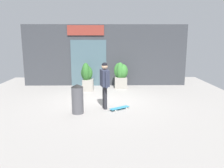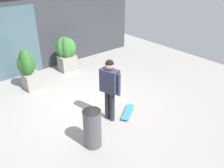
{
  "view_description": "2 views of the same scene",
  "coord_description": "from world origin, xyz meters",
  "px_view_note": "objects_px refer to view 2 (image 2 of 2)",
  "views": [
    {
      "loc": [
        0.18,
        -9.07,
        2.59
      ],
      "look_at": [
        0.31,
        -0.66,
        0.89
      ],
      "focal_mm": 36.71,
      "sensor_mm": 36.0,
      "label": 1
    },
    {
      "loc": [
        -3.25,
        -4.94,
        3.83
      ],
      "look_at": [
        0.31,
        -0.66,
        0.89
      ],
      "focal_mm": 37.86,
      "sensor_mm": 36.0,
      "label": 2
    }
  ],
  "objects_px": {
    "skateboard": "(128,112)",
    "skateboarder": "(110,84)",
    "trash_bin": "(92,127)",
    "planter_box_left": "(67,52)",
    "planter_box_right": "(28,69)"
  },
  "relations": [
    {
      "from": "skateboard",
      "to": "planter_box_left",
      "type": "height_order",
      "value": "planter_box_left"
    },
    {
      "from": "planter_box_right",
      "to": "trash_bin",
      "type": "xyz_separation_m",
      "value": [
        -0.0,
        -3.56,
        -0.19
      ]
    },
    {
      "from": "planter_box_left",
      "to": "trash_bin",
      "type": "xyz_separation_m",
      "value": [
        -1.73,
        -4.06,
        -0.23
      ]
    },
    {
      "from": "skateboard",
      "to": "skateboarder",
      "type": "bearing_deg",
      "value": 131.96
    },
    {
      "from": "planter_box_left",
      "to": "planter_box_right",
      "type": "distance_m",
      "value": 1.8
    },
    {
      "from": "skateboard",
      "to": "trash_bin",
      "type": "relative_size",
      "value": 0.74
    },
    {
      "from": "skateboard",
      "to": "planter_box_right",
      "type": "distance_m",
      "value": 3.55
    },
    {
      "from": "skateboarder",
      "to": "trash_bin",
      "type": "distance_m",
      "value": 1.2
    },
    {
      "from": "skateboard",
      "to": "planter_box_left",
      "type": "xyz_separation_m",
      "value": [
        0.25,
        3.66,
        0.69
      ]
    },
    {
      "from": "skateboarder",
      "to": "trash_bin",
      "type": "xyz_separation_m",
      "value": [
        -0.93,
        -0.53,
        -0.54
      ]
    },
    {
      "from": "planter_box_right",
      "to": "skateboard",
      "type": "bearing_deg",
      "value": -65.02
    },
    {
      "from": "skateboard",
      "to": "planter_box_left",
      "type": "relative_size",
      "value": 0.57
    },
    {
      "from": "planter_box_left",
      "to": "planter_box_right",
      "type": "relative_size",
      "value": 0.98
    },
    {
      "from": "skateboarder",
      "to": "skateboard",
      "type": "bearing_deg",
      "value": -29.15
    },
    {
      "from": "skateboard",
      "to": "trash_bin",
      "type": "xyz_separation_m",
      "value": [
        -1.48,
        -0.39,
        0.46
      ]
    }
  ]
}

